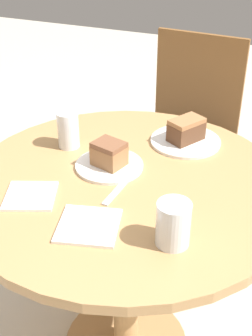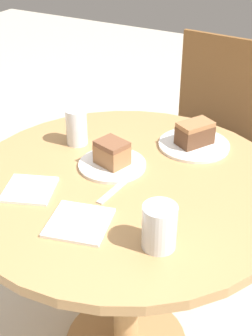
{
  "view_description": "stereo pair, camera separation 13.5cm",
  "coord_description": "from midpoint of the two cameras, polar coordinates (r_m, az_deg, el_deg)",
  "views": [
    {
      "loc": [
        0.43,
        -1.07,
        1.5
      ],
      "look_at": [
        0.0,
        0.0,
        0.79
      ],
      "focal_mm": 50.0,
      "sensor_mm": 36.0,
      "label": 1
    },
    {
      "loc": [
        0.56,
        -1.01,
        1.5
      ],
      "look_at": [
        0.0,
        0.0,
        0.79
      ],
      "focal_mm": 50.0,
      "sensor_mm": 36.0,
      "label": 2
    }
  ],
  "objects": [
    {
      "name": "table",
      "position": [
        1.47,
        2.65,
        -6.81
      ],
      "size": [
        0.97,
        0.97,
        0.75
      ],
      "color": "tan",
      "rests_on": "ground_plane"
    },
    {
      "name": "chair",
      "position": [
        2.19,
        11.5,
        3.22
      ],
      "size": [
        0.47,
        0.46,
        0.93
      ],
      "rotation": [
        0.0,
        0.0,
        -0.07
      ],
      "color": "brown",
      "rests_on": "ground_plane"
    },
    {
      "name": "plate_near",
      "position": [
        1.43,
        1.0,
        0.33
      ],
      "size": [
        0.21,
        0.21,
        0.01
      ],
      "color": "white",
      "rests_on": "table"
    },
    {
      "name": "plate_far",
      "position": [
        1.57,
        10.73,
        2.74
      ],
      "size": [
        0.23,
        0.23,
        0.01
      ],
      "color": "white",
      "rests_on": "table"
    },
    {
      "name": "cake_slice_near",
      "position": [
        1.41,
        1.02,
        1.79
      ],
      "size": [
        0.11,
        0.1,
        0.07
      ],
      "rotation": [
        0.0,
        0.0,
        1.29
      ],
      "color": "#9E6B42",
      "rests_on": "plate_near"
    },
    {
      "name": "cake_slice_far",
      "position": [
        1.55,
        10.89,
        4.13
      ],
      "size": [
        0.12,
        0.13,
        0.08
      ],
      "rotation": [
        0.0,
        0.0,
        5.76
      ],
      "color": "brown",
      "rests_on": "plate_far"
    },
    {
      "name": "glass_lemonade",
      "position": [
        1.11,
        7.58,
        -7.51
      ],
      "size": [
        0.08,
        0.08,
        0.11
      ],
      "color": "silver",
      "rests_on": "table"
    },
    {
      "name": "glass_water",
      "position": [
        1.54,
        -3.55,
        4.8
      ],
      "size": [
        0.07,
        0.07,
        0.12
      ],
      "color": "silver",
      "rests_on": "table"
    },
    {
      "name": "napkin_stack",
      "position": [
        1.2,
        -2.53,
        -6.77
      ],
      "size": [
        0.18,
        0.18,
        0.01
      ],
      "rotation": [
        0.0,
        0.0,
        0.25
      ],
      "color": "white",
      "rests_on": "table"
    },
    {
      "name": "fork",
      "position": [
        1.33,
        1.72,
        -2.64
      ],
      "size": [
        0.03,
        0.17,
        0.0
      ],
      "rotation": [
        0.0,
        0.0,
        1.5
      ],
      "color": "silver",
      "rests_on": "table"
    },
    {
      "name": "napkin_side",
      "position": [
        1.34,
        -8.89,
        -2.69
      ],
      "size": [
        0.18,
        0.18,
        0.01
      ],
      "rotation": [
        0.0,
        0.0,
        0.37
      ],
      "color": "white",
      "rests_on": "table"
    }
  ]
}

